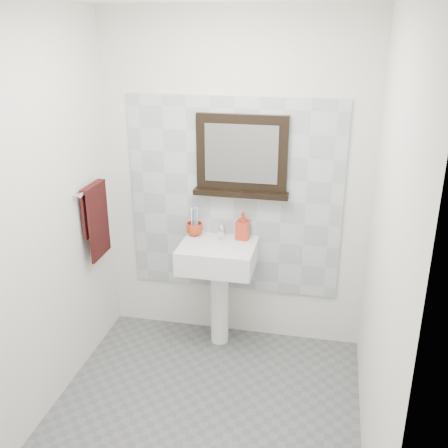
# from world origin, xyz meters

# --- Properties ---
(floor) EXTENTS (2.00, 2.20, 0.01)m
(floor) POSITION_xyz_m (0.00, 0.00, 0.00)
(floor) COLOR slate
(floor) RESTS_ON ground
(back_wall) EXTENTS (2.00, 0.01, 2.50)m
(back_wall) POSITION_xyz_m (0.00, 1.10, 1.25)
(back_wall) COLOR silver
(back_wall) RESTS_ON ground
(front_wall) EXTENTS (2.00, 0.01, 2.50)m
(front_wall) POSITION_xyz_m (0.00, -1.10, 1.25)
(front_wall) COLOR silver
(front_wall) RESTS_ON ground
(left_wall) EXTENTS (0.01, 2.20, 2.50)m
(left_wall) POSITION_xyz_m (-1.00, 0.00, 1.25)
(left_wall) COLOR silver
(left_wall) RESTS_ON ground
(right_wall) EXTENTS (0.01, 2.20, 2.50)m
(right_wall) POSITION_xyz_m (1.00, 0.00, 1.25)
(right_wall) COLOR silver
(right_wall) RESTS_ON ground
(splashback) EXTENTS (1.60, 0.02, 1.50)m
(splashback) POSITION_xyz_m (0.00, 1.09, 1.15)
(splashback) COLOR #AFB9BE
(splashback) RESTS_ON back_wall
(pedestal_sink) EXTENTS (0.55, 0.44, 0.96)m
(pedestal_sink) POSITION_xyz_m (-0.08, 0.87, 0.68)
(pedestal_sink) COLOR white
(pedestal_sink) RESTS_ON ground
(toothbrush_cup) EXTENTS (0.15, 0.15, 0.10)m
(toothbrush_cup) POSITION_xyz_m (-0.29, 1.00, 0.91)
(toothbrush_cup) COLOR #B43215
(toothbrush_cup) RESTS_ON pedestal_sink
(toothbrushes) EXTENTS (0.05, 0.04, 0.21)m
(toothbrushes) POSITION_xyz_m (-0.29, 1.01, 0.98)
(toothbrushes) COLOR white
(toothbrushes) RESTS_ON toothbrush_cup
(soap_dispenser) EXTENTS (0.10, 0.11, 0.21)m
(soap_dispenser) POSITION_xyz_m (0.08, 1.01, 0.97)
(soap_dispenser) COLOR #B2141A
(soap_dispenser) RESTS_ON pedestal_sink
(framed_mirror) EXTENTS (0.70, 0.11, 0.60)m
(framed_mirror) POSITION_xyz_m (0.06, 1.06, 1.47)
(framed_mirror) COLOR black
(framed_mirror) RESTS_ON back_wall
(towel_bar) EXTENTS (0.07, 0.40, 0.03)m
(towel_bar) POSITION_xyz_m (-0.95, 0.70, 1.29)
(towel_bar) COLOR silver
(towel_bar) RESTS_ON left_wall
(hand_towel) EXTENTS (0.06, 0.30, 0.55)m
(hand_towel) POSITION_xyz_m (-0.94, 0.70, 1.08)
(hand_towel) COLOR black
(hand_towel) RESTS_ON towel_bar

